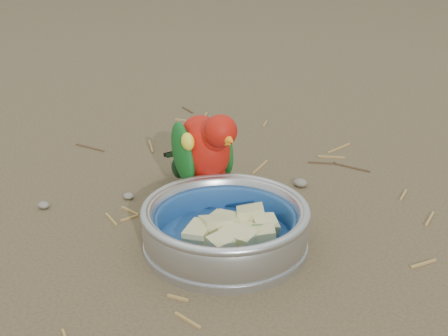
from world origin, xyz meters
The scene contains 6 objects.
ground centered at (0.00, 0.00, 0.00)m, with size 60.00×60.00×0.00m, color brown.
food_bowl centered at (0.03, -0.02, 0.01)m, with size 0.22×0.22×0.02m, color #B2B2BA.
bowl_wall centered at (0.03, -0.02, 0.04)m, with size 0.22×0.22×0.04m, color #B2B2BA, non-canonical shape.
fruit_wedges centered at (0.03, -0.02, 0.03)m, with size 0.13×0.13×0.03m, color #C8C281, non-canonical shape.
lory_parrot centered at (-0.08, 0.07, 0.07)m, with size 0.09×0.18×0.15m, color #B1130A, non-canonical shape.
ground_debris centered at (0.02, 0.04, 0.00)m, with size 0.90×0.80×0.01m, color #9E7940, non-canonical shape.
Camera 1 is at (0.48, -0.59, 0.43)m, focal length 50.00 mm.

